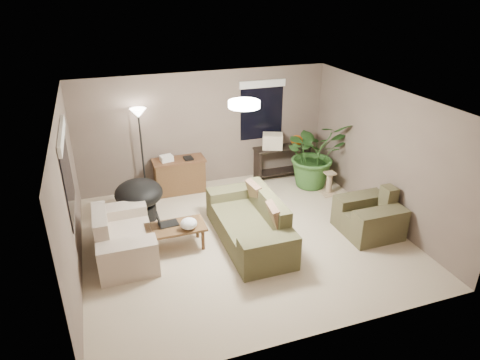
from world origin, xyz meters
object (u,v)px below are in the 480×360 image
object	(u,v)px
desk	(180,175)
papasan_chair	(139,197)
coffee_table	(176,229)
floor_lamp	(139,124)
loveseat	(123,239)
main_sofa	(251,225)
houseplant	(314,161)
armchair	(369,217)
console_table	(282,159)
cat_scratching_post	(329,185)

from	to	relation	value
desk	papasan_chair	bearing A→B (deg)	-136.12
coffee_table	floor_lamp	xyz separation A→B (m)	(-0.22, 2.15, 1.24)
loveseat	papasan_chair	bearing A→B (deg)	69.27
main_sofa	houseplant	bearing A→B (deg)	38.58
armchair	console_table	world-z (taller)	armchair
main_sofa	papasan_chair	xyz separation A→B (m)	(-1.75, 1.38, 0.17)
loveseat	papasan_chair	xyz separation A→B (m)	(0.42, 1.12, 0.17)
desk	houseplant	distance (m)	2.95
floor_lamp	cat_scratching_post	world-z (taller)	floor_lamp
desk	floor_lamp	xyz separation A→B (m)	(-0.73, 0.03, 1.22)
main_sofa	papasan_chair	world-z (taller)	main_sofa
main_sofa	console_table	bearing A→B (deg)	54.89
houseplant	desk	bearing A→B (deg)	167.46
main_sofa	desk	distance (m)	2.44
loveseat	desk	world-z (taller)	loveseat
houseplant	cat_scratching_post	size ratio (longest dim) A/B	3.01
armchair	coffee_table	world-z (taller)	armchair
papasan_chair	coffee_table	bearing A→B (deg)	-69.19
armchair	coffee_table	bearing A→B (deg)	169.42
main_sofa	floor_lamp	bearing A→B (deg)	122.97
coffee_table	main_sofa	bearing A→B (deg)	-8.32
coffee_table	desk	bearing A→B (deg)	76.53
floor_lamp	cat_scratching_post	xyz separation A→B (m)	(3.72, -1.19, -1.38)
papasan_chair	cat_scratching_post	world-z (taller)	papasan_chair
coffee_table	floor_lamp	size ratio (longest dim) A/B	0.52
loveseat	armchair	bearing A→B (deg)	-9.40
coffee_table	houseplant	distance (m)	3.69
cat_scratching_post	console_table	bearing A→B (deg)	117.95
armchair	desk	size ratio (longest dim) A/B	0.91
desk	papasan_chair	world-z (taller)	papasan_chair
floor_lamp	papasan_chair	bearing A→B (deg)	-103.46
loveseat	floor_lamp	distance (m)	2.53
console_table	cat_scratching_post	bearing A→B (deg)	-62.05
main_sofa	cat_scratching_post	size ratio (longest dim) A/B	4.40
main_sofa	armchair	size ratio (longest dim) A/B	2.20
desk	floor_lamp	bearing A→B (deg)	177.33
loveseat	desk	distance (m)	2.47
console_table	cat_scratching_post	xyz separation A→B (m)	(0.60, -1.14, -0.22)
main_sofa	coffee_table	size ratio (longest dim) A/B	2.20
floor_lamp	main_sofa	bearing A→B (deg)	-57.03
console_table	floor_lamp	size ratio (longest dim) A/B	0.68
armchair	desk	world-z (taller)	armchair
main_sofa	console_table	xyz separation A→B (m)	(1.60, 2.28, 0.14)
coffee_table	houseplant	size ratio (longest dim) A/B	0.67
main_sofa	houseplant	xyz separation A→B (m)	(2.09, 1.66, 0.29)
houseplant	cat_scratching_post	world-z (taller)	houseplant
main_sofa	cat_scratching_post	world-z (taller)	main_sofa
armchair	console_table	size ratio (longest dim) A/B	0.77
loveseat	floor_lamp	xyz separation A→B (m)	(0.65, 2.08, 1.30)
coffee_table	console_table	world-z (taller)	console_table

